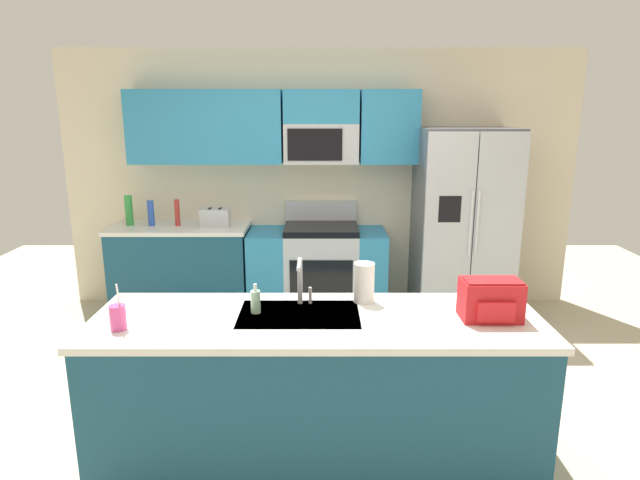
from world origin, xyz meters
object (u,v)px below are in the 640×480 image
bottle_blue (152,213)px  paper_towel_roll (365,283)px  range_oven (318,270)px  pepper_mill (178,213)px  drink_cup_pink (119,317)px  toaster (216,218)px  backpack (492,299)px  soap_dispenser (256,301)px  sink_faucet (301,278)px  bottle_green (130,210)px  refrigerator (463,225)px

bottle_blue → paper_towel_roll: size_ratio=1.05×
range_oven → pepper_mill: 1.50m
drink_cup_pink → paper_towel_roll: drink_cup_pink is taller
toaster → backpack: 3.06m
bottle_blue → soap_dispenser: 2.65m
pepper_mill → bottle_blue: (-0.26, -0.00, -0.00)m
sink_faucet → backpack: 1.07m
toaster → drink_cup_pink: bearing=-90.9°
drink_cup_pink → soap_dispenser: 0.73m
pepper_mill → drink_cup_pink: pepper_mill is taller
sink_faucet → pepper_mill: bearing=120.5°
pepper_mill → bottle_blue: pepper_mill is taller
toaster → pepper_mill: (-0.38, 0.05, 0.04)m
toaster → bottle_green: bearing=175.1°
toaster → sink_faucet: 2.33m
pepper_mill → refrigerator: bearing=-1.4°
soap_dispenser → backpack: 1.31m
paper_towel_roll → backpack: size_ratio=0.75×
bottle_blue → backpack: size_ratio=0.79×
range_oven → backpack: backpack is taller
refrigerator → soap_dispenser: refrigerator is taller
toaster → drink_cup_pink: 2.50m
range_oven → paper_towel_roll: (0.29, -2.14, 0.58)m
bottle_blue → sink_faucet: 2.68m
sink_faucet → bottle_green: bearing=128.6°
paper_towel_roll → range_oven: bearing=97.7°
refrigerator → paper_towel_roll: bearing=-118.6°
paper_towel_roll → bottle_blue: bearing=132.0°
soap_dispenser → backpack: bearing=-4.1°
pepper_mill → drink_cup_pink: bearing=-82.3°
bottle_green → paper_towel_roll: bottle_green is taller
range_oven → bottle_blue: bearing=-179.9°
refrigerator → sink_faucet: refrigerator is taller
pepper_mill → sink_faucet: (1.29, -2.19, 0.04)m
toaster → pepper_mill: 0.39m
range_oven → soap_dispenser: size_ratio=8.00×
sink_faucet → paper_towel_roll: bearing=8.8°
bottle_green → backpack: size_ratio=0.93×
range_oven → drink_cup_pink: 2.81m
range_oven → bottle_blue: bottle_blue is taller
pepper_mill → drink_cup_pink: (0.34, -2.55, -0.06)m
range_oven → toaster: bearing=-177.0°
toaster → pepper_mill: bearing=172.5°
bottle_green → paper_towel_roll: (2.15, -2.16, -0.03)m
backpack → toaster: bearing=129.7°
pepper_mill → bottle_green: 0.48m
backpack → pepper_mill: bearing=134.2°
drink_cup_pink → range_oven: bearing=68.0°
toaster → soap_dispenser: toaster is taller
toaster → paper_towel_roll: bearing=-58.4°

